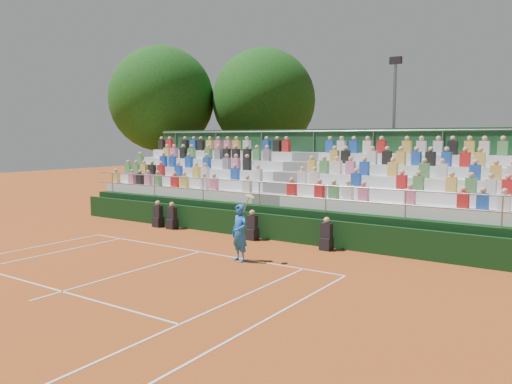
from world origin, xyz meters
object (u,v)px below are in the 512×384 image
Objects in this scene: tree_west at (162,99)px; tennis_player at (240,233)px; tree_east at (264,101)px; floodlight_mast at (394,124)px.

tennis_player is at bearing -37.93° from tree_west.
tree_west is (-14.56, 11.35, 5.58)m from tennis_player.
tennis_player is 19.29m from tree_west.
tree_east is at bearing 120.66° from tennis_player.
floodlight_mast is at bearing 86.72° from tennis_player.
tree_west is 1.24× the size of floodlight_mast.
tree_east is at bearing 30.54° from tree_west.
floodlight_mast reaches higher than tennis_player.
tree_east reaches higher than tennis_player.
tree_west is at bearing -175.71° from floodlight_mast.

